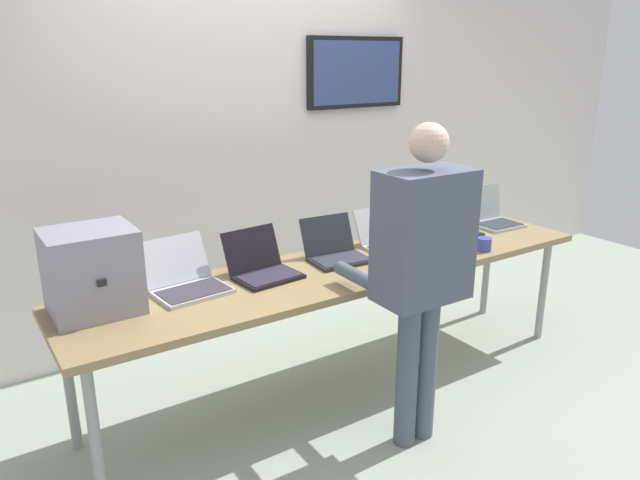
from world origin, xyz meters
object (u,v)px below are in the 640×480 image
object	(u,v)px
laptop_station_4	(443,225)
laptop_station_2	(335,250)
coffee_mug	(484,244)
workbench	(347,273)
laptop_station_3	(391,238)
laptop_station_0	(186,279)
equipment_box	(92,271)
person	(421,259)
laptop_station_1	(262,266)
laptop_station_5	(492,216)

from	to	relation	value
laptop_station_4	laptop_station_2	bearing A→B (deg)	-177.95
coffee_mug	workbench	bearing A→B (deg)	163.57
laptop_station_2	laptop_station_3	world-z (taller)	laptop_station_2
laptop_station_0	coffee_mug	bearing A→B (deg)	-13.02
laptop_station_4	equipment_box	bearing A→B (deg)	-179.55
workbench	laptop_station_0	world-z (taller)	laptop_station_0
workbench	laptop_station_3	size ratio (longest dim) A/B	8.36
laptop_station_0	laptop_station_3	size ratio (longest dim) A/B	1.07
laptop_station_3	person	size ratio (longest dim) A/B	0.23
laptop_station_1	person	world-z (taller)	person
workbench	person	size ratio (longest dim) A/B	1.96
equipment_box	laptop_station_0	distance (m)	0.47
laptop_station_2	workbench	bearing A→B (deg)	-92.77
laptop_station_2	laptop_station_4	bearing A→B (deg)	2.05
laptop_station_5	coffee_mug	world-z (taller)	laptop_station_5
equipment_box	person	size ratio (longest dim) A/B	0.24
laptop_station_1	laptop_station_5	distance (m)	1.82
workbench	laptop_station_2	world-z (taller)	laptop_station_2
equipment_box	laptop_station_3	distance (m)	1.78
laptop_station_1	laptop_station_5	size ratio (longest dim) A/B	1.14
laptop_station_1	laptop_station_3	bearing A→B (deg)	1.13
laptop_station_2	coffee_mug	bearing A→B (deg)	-23.79
person	equipment_box	bearing A→B (deg)	150.21
laptop_station_4	laptop_station_5	world-z (taller)	laptop_station_5
equipment_box	laptop_station_0	world-z (taller)	equipment_box
laptop_station_2	person	size ratio (longest dim) A/B	0.22
laptop_station_0	laptop_station_2	size ratio (longest dim) A/B	1.16
laptop_station_0	laptop_station_2	bearing A→B (deg)	-2.03
equipment_box	laptop_station_0	bearing A→B (deg)	2.28
equipment_box	person	world-z (taller)	person
laptop_station_5	person	size ratio (longest dim) A/B	0.19
workbench	person	distance (m)	0.68
equipment_box	person	xyz separation A→B (m)	(1.32, -0.76, 0.02)
laptop_station_1	coffee_mug	size ratio (longest dim) A/B	4.09
laptop_station_1	laptop_station_3	world-z (taller)	laptop_station_1
laptop_station_0	laptop_station_1	distance (m)	0.42
equipment_box	workbench	bearing A→B (deg)	-5.76
laptop_station_2	laptop_station_5	size ratio (longest dim) A/B	1.12
laptop_station_3	laptop_station_4	bearing A→B (deg)	2.48
laptop_station_4	person	size ratio (longest dim) A/B	0.23
laptop_station_1	laptop_station_2	distance (m)	0.49
laptop_station_2	laptop_station_3	bearing A→B (deg)	1.57
laptop_station_0	laptop_station_2	world-z (taller)	laptop_station_0
laptop_station_0	equipment_box	bearing A→B (deg)	-177.72
workbench	laptop_station_2	distance (m)	0.16
laptop_station_5	laptop_station_3	bearing A→B (deg)	178.96
laptop_station_1	person	distance (m)	0.88
laptop_station_1	laptop_station_0	bearing A→B (deg)	174.76
equipment_box	laptop_station_1	size ratio (longest dim) A/B	1.10
laptop_station_1	person	bearing A→B (deg)	-58.05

